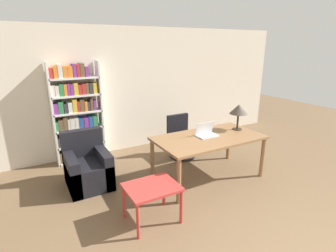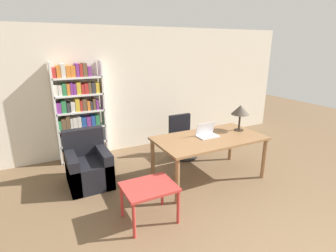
{
  "view_description": "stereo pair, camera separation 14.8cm",
  "coord_description": "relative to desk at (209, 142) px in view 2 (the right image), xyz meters",
  "views": [
    {
      "loc": [
        -2.26,
        -0.97,
        2.31
      ],
      "look_at": [
        -0.24,
        2.64,
        1.03
      ],
      "focal_mm": 28.0,
      "sensor_mm": 36.0,
      "label": 1
    },
    {
      "loc": [
        -2.13,
        -1.04,
        2.31
      ],
      "look_at": [
        -0.24,
        2.64,
        1.03
      ],
      "focal_mm": 28.0,
      "sensor_mm": 36.0,
      "label": 2
    }
  ],
  "objects": [
    {
      "name": "desk",
      "position": [
        0.0,
        0.0,
        0.0
      ],
      "size": [
        1.89,
        1.02,
        0.78
      ],
      "color": "olive",
      "rests_on": "ground_plane"
    },
    {
      "name": "side_table_blue",
      "position": [
        -1.41,
        -0.62,
        -0.25
      ],
      "size": [
        0.69,
        0.56,
        0.52
      ],
      "color": "#B2332D",
      "rests_on": "ground_plane"
    },
    {
      "name": "table_lamp",
      "position": [
        0.73,
        0.07,
        0.46
      ],
      "size": [
        0.33,
        0.33,
        0.48
      ],
      "color": "#2D2319",
      "rests_on": "desk"
    },
    {
      "name": "laptop",
      "position": [
        -0.01,
        0.07,
        0.13
      ],
      "size": [
        0.37,
        0.23,
        0.24
      ],
      "color": "silver",
      "rests_on": "desk"
    },
    {
      "name": "bookshelf",
      "position": [
        -1.88,
        1.9,
        0.3
      ],
      "size": [
        0.96,
        0.28,
        2.02
      ],
      "color": "white",
      "rests_on": "ground_plane"
    },
    {
      "name": "armchair",
      "position": [
        -1.95,
        0.78,
        -0.39
      ],
      "size": [
        0.69,
        0.79,
        0.92
      ],
      "color": "black",
      "rests_on": "ground_plane"
    },
    {
      "name": "wall_back",
      "position": [
        -0.47,
        2.09,
        0.65
      ],
      "size": [
        8.0,
        0.06,
        2.7
      ],
      "color": "beige",
      "rests_on": "ground_plane"
    },
    {
      "name": "office_chair",
      "position": [
        0.1,
        1.06,
        -0.3
      ],
      "size": [
        0.55,
        0.55,
        0.89
      ],
      "color": "black",
      "rests_on": "ground_plane"
    }
  ]
}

